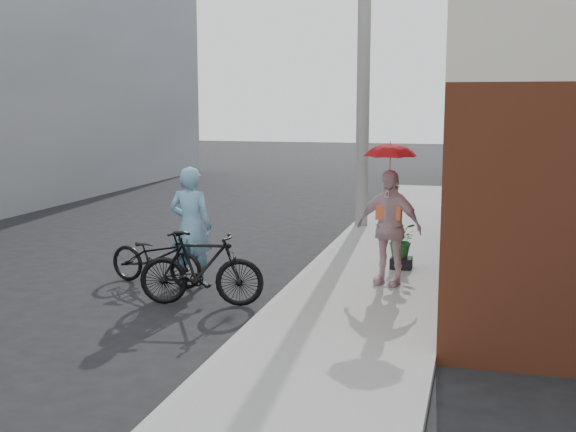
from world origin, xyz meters
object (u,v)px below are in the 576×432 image
at_px(kimono_woman, 389,227).
at_px(planter, 401,263).
at_px(bike_right, 201,268).
at_px(bike_left, 156,257).
at_px(utility_pole, 364,69).
at_px(officer, 191,227).

height_order(kimono_woman, planter, kimono_woman).
height_order(bike_right, kimono_woman, kimono_woman).
bearing_deg(bike_left, kimono_woman, -70.30).
bearing_deg(utility_pole, planter, -71.90).
xyz_separation_m(officer, kimono_woman, (2.96, 0.41, 0.05)).
bearing_deg(kimono_woman, bike_right, -134.00).
bearing_deg(bike_left, bike_right, -117.42).
relative_size(officer, bike_left, 1.10).
bearing_deg(bike_right, utility_pole, -19.95).
xyz_separation_m(utility_pole, planter, (1.30, -3.98, -3.29)).
distance_m(kimono_woman, planter, 1.33).
distance_m(bike_left, kimono_woman, 3.59).
height_order(utility_pole, bike_right, utility_pole).
xyz_separation_m(utility_pole, officer, (-1.75, -5.47, -2.58)).
xyz_separation_m(utility_pole, kimono_woman, (1.21, -5.06, -2.52)).
bearing_deg(bike_left, officer, -70.29).
height_order(bike_left, kimono_woman, kimono_woman).
distance_m(officer, bike_left, 0.74).
relative_size(officer, planter, 5.45).
bearing_deg(officer, planter, -154.80).
distance_m(officer, planter, 3.47).
xyz_separation_m(officer, planter, (3.05, 1.49, -0.71)).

